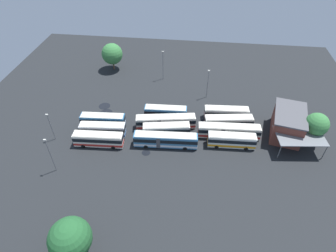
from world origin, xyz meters
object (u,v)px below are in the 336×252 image
maintenance_shelter (300,136)px  lamp_post_near_entrance (51,126)px  tree_northeast (70,239)px  bus_row2_slot1 (229,131)px  bus_row0_slot2 (103,120)px  depot_building (288,124)px  bus_row1_slot1 (166,130)px  bus_row2_slot2 (229,122)px  bus_row1_slot3 (166,112)px  bus_row0_slot0 (98,139)px  lamp_post_by_building (163,64)px  lamp_post_mid_lot (208,83)px  tree_west_edge (317,124)px  bus_row0_slot1 (103,130)px  tree_north_edge (112,54)px  bus_row2_slot3 (226,113)px  bus_row1_slot0 (165,140)px  bus_row2_slot0 (232,140)px  bus_row1_slot2 (166,121)px  lamp_post_far_corner (50,154)px

maintenance_shelter → lamp_post_near_entrance: lamp_post_near_entrance is taller
tree_northeast → bus_row2_slot1: bearing=50.8°
bus_row0_slot2 → depot_building: bearing=3.1°
bus_row1_slot1 → bus_row2_slot2: size_ratio=0.95×
bus_row1_slot3 → bus_row0_slot0: bearing=-140.2°
depot_building → lamp_post_by_building: 40.99m
lamp_post_mid_lot → tree_west_edge: 30.27m
bus_row0_slot1 → bus_row2_slot1: (31.15, 3.20, 0.00)m
bus_row0_slot1 → maintenance_shelter: 47.10m
bus_row0_slot2 → tree_north_edge: size_ratio=1.27×
bus_row2_slot1 → tree_west_edge: bearing=0.8°
lamp_post_by_building → tree_north_edge: bearing=166.2°
bus_row0_slot1 → maintenance_shelter: maintenance_shelter is taller
bus_row1_slot3 → lamp_post_near_entrance: size_ratio=1.43×
bus_row2_slot3 → tree_northeast: (-26.64, -40.22, 3.44)m
lamp_post_by_building → tree_north_edge: lamp_post_by_building is taller
bus_row2_slot2 → lamp_post_by_building: lamp_post_by_building is taller
bus_row1_slot0 → bus_row0_slot2: bearing=162.5°
lamp_post_near_entrance → lamp_post_mid_lot: (37.07, 22.74, 0.57)m
bus_row2_slot0 → bus_row0_slot0: bearing=-173.7°
bus_row0_slot2 → bus_row1_slot2: (16.12, 1.45, 0.00)m
bus_row1_slot3 → bus_row1_slot2: bearing=-83.6°
lamp_post_far_corner → tree_west_edge: size_ratio=1.10×
bus_row2_slot0 → tree_northeast: (-27.53, -29.84, 3.44)m
bus_row0_slot2 → bus_row2_slot0: (32.67, -3.55, -0.00)m
bus_row2_slot0 → lamp_post_by_building: lamp_post_by_building is taller
bus_row0_slot1 → lamp_post_mid_lot: size_ratio=1.26×
lamp_post_mid_lot → bus_row2_slot0: bearing=-72.7°
lamp_post_far_corner → tree_north_edge: (0.98, 45.37, 0.45)m
lamp_post_near_entrance → lamp_post_far_corner: bearing=-65.1°
bus_row0_slot2 → maintenance_shelter: bearing=-3.0°
bus_row2_slot0 → bus_row2_slot2: 6.75m
lamp_post_mid_lot → bus_row0_slot2: bearing=-148.2°
bus_row2_slot1 → lamp_post_by_building: bearing=127.9°
maintenance_shelter → tree_west_edge: bearing=33.6°
bus_row2_slot0 → lamp_post_by_building: 35.34m
depot_building → lamp_post_mid_lot: 24.41m
bus_row2_slot3 → lamp_post_by_building: (-19.46, 18.31, 3.35)m
bus_row2_slot0 → lamp_post_far_corner: lamp_post_far_corner is taller
bus_row2_slot2 → tree_north_edge: bearing=144.9°
lamp_post_by_building → depot_building: bearing=-33.6°
bus_row0_slot0 → bus_row2_slot0: bearing=6.3°
bus_row0_slot2 → depot_building: depot_building is taller
bus_row0_slot0 → bus_row1_slot0: (15.98, 1.69, 0.00)m
bus_row0_slot1 → lamp_post_by_building: 30.98m
depot_building → tree_northeast: tree_northeast is taller
bus_row1_slot0 → bus_row0_slot0: bearing=-174.0°
bus_row0_slot0 → depot_building: depot_building is taller
bus_row0_slot1 → tree_north_edge: tree_north_edge is taller
bus_row1_slot2 → lamp_post_mid_lot: (10.33, 14.97, 3.03)m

